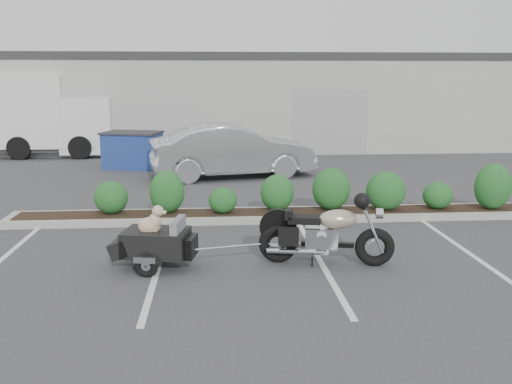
{
  "coord_description": "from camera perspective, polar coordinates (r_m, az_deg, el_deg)",
  "views": [
    {
      "loc": [
        -0.53,
        -9.27,
        3.04
      ],
      "look_at": [
        0.27,
        1.5,
        0.75
      ],
      "focal_mm": 38.0,
      "sensor_mm": 36.0,
      "label": 1
    }
  ],
  "objects": [
    {
      "name": "delivery_truck",
      "position": [
        23.13,
        -22.63,
        7.25
      ],
      "size": [
        6.85,
        2.45,
        3.13
      ],
      "rotation": [
        0.0,
        0.0,
        0.0
      ],
      "color": "silver",
      "rests_on": "ground"
    },
    {
      "name": "building",
      "position": [
        26.3,
        -3.13,
        9.68
      ],
      "size": [
        26.0,
        10.0,
        4.0
      ],
      "primitive_type": "cube",
      "color": "#9EA099",
      "rests_on": "ground"
    },
    {
      "name": "pet_trailer",
      "position": [
        8.92,
        -10.55,
        -5.13
      ],
      "size": [
        1.81,
        1.03,
        1.07
      ],
      "rotation": [
        0.0,
        0.0,
        -0.19
      ],
      "color": "black",
      "rests_on": "ground"
    },
    {
      "name": "dumpster",
      "position": [
        18.98,
        -12.86,
        4.37
      ],
      "size": [
        2.15,
        1.72,
        1.24
      ],
      "rotation": [
        0.0,
        0.0,
        -0.25
      ],
      "color": "navy",
      "rests_on": "ground"
    },
    {
      "name": "sedan",
      "position": [
        16.77,
        -2.47,
        4.37
      ],
      "size": [
        5.26,
        2.7,
        1.65
      ],
      "primitive_type": "imported",
      "rotation": [
        0.0,
        0.0,
        1.77
      ],
      "color": "silver",
      "rests_on": "ground"
    },
    {
      "name": "ground",
      "position": [
        9.77,
        -0.95,
        -6.16
      ],
      "size": [
        90.0,
        90.0,
        0.0
      ],
      "primitive_type": "plane",
      "color": "#38383A",
      "rests_on": "ground"
    },
    {
      "name": "motorcycle",
      "position": [
        8.99,
        7.35,
        -4.45
      ],
      "size": [
        2.23,
        0.93,
        1.29
      ],
      "rotation": [
        0.0,
        0.0,
        -0.19
      ],
      "color": "black",
      "rests_on": "ground"
    },
    {
      "name": "planter_kerb",
      "position": [
        11.95,
        3.24,
        -2.42
      ],
      "size": [
        12.0,
        1.0,
        0.15
      ],
      "primitive_type": "cube",
      "color": "#9E9E93",
      "rests_on": "ground"
    }
  ]
}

